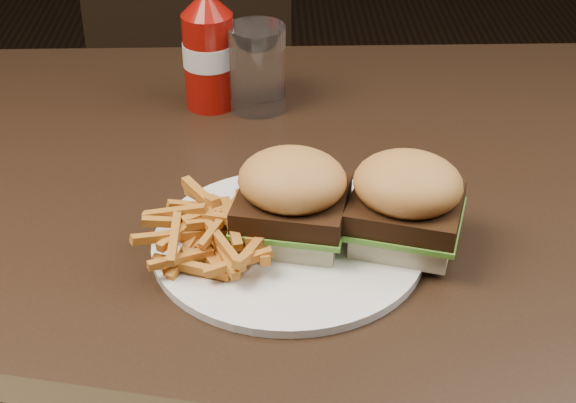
{
  "coord_description": "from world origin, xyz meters",
  "views": [
    {
      "loc": [
        0.05,
        -0.85,
        1.28
      ],
      "look_at": [
        0.07,
        -0.11,
        0.8
      ],
      "focal_mm": 55.0,
      "sensor_mm": 36.0,
      "label": 1
    }
  ],
  "objects_px": {
    "tumbler": "(257,69)",
    "plate": "(288,244)",
    "chair_far": "(184,85)",
    "dining_table": "(222,201)",
    "ketchup_bottle": "(209,63)"
  },
  "relations": [
    {
      "from": "ketchup_bottle",
      "to": "tumbler",
      "type": "height_order",
      "value": "ketchup_bottle"
    },
    {
      "from": "dining_table",
      "to": "chair_far",
      "type": "distance_m",
      "value": 1.0
    },
    {
      "from": "dining_table",
      "to": "chair_far",
      "type": "relative_size",
      "value": 2.88
    },
    {
      "from": "dining_table",
      "to": "plate",
      "type": "bearing_deg",
      "value": -58.79
    },
    {
      "from": "chair_far",
      "to": "tumbler",
      "type": "xyz_separation_m",
      "value": [
        0.17,
        -0.75,
        0.38
      ]
    },
    {
      "from": "chair_far",
      "to": "tumbler",
      "type": "relative_size",
      "value": 3.6
    },
    {
      "from": "chair_far",
      "to": "plate",
      "type": "bearing_deg",
      "value": 89.44
    },
    {
      "from": "chair_far",
      "to": "tumbler",
      "type": "distance_m",
      "value": 0.85
    },
    {
      "from": "plate",
      "to": "tumbler",
      "type": "height_order",
      "value": "tumbler"
    },
    {
      "from": "plate",
      "to": "tumbler",
      "type": "bearing_deg",
      "value": 95.68
    },
    {
      "from": "plate",
      "to": "tumbler",
      "type": "xyz_separation_m",
      "value": [
        -0.03,
        0.32,
        0.05
      ]
    },
    {
      "from": "ketchup_bottle",
      "to": "tumbler",
      "type": "relative_size",
      "value": 1.14
    },
    {
      "from": "tumbler",
      "to": "plate",
      "type": "bearing_deg",
      "value": -84.32
    },
    {
      "from": "ketchup_bottle",
      "to": "tumbler",
      "type": "distance_m",
      "value": 0.06
    },
    {
      "from": "plate",
      "to": "tumbler",
      "type": "distance_m",
      "value": 0.32
    }
  ]
}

